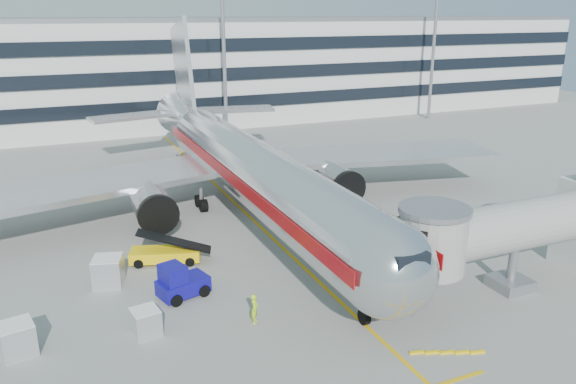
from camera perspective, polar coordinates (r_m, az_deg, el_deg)
name	(u,v)px	position (r m, az deg, el deg)	size (l,w,h in m)	color
ground	(303,266)	(38.29, 1.50, -7.57)	(180.00, 180.00, 0.00)	gray
lead_in_line	(252,219)	(46.82, -3.69, -2.73)	(0.25, 70.00, 0.01)	#E0A50B
main_jet	(244,165)	(47.07, -4.51, 2.78)	(50.95, 48.70, 16.06)	silver
jet_bridge	(538,226)	(37.75, 24.05, -3.21)	(17.80, 4.50, 7.00)	silver
terminal	(144,71)	(90.85, -14.46, 11.86)	(150.00, 24.25, 15.60)	silver
light_mast_centre	(223,24)	(76.74, -6.63, 16.59)	(2.40, 1.20, 25.45)	gray
light_mast_east	(436,22)	(92.70, 14.76, 16.34)	(2.40, 1.20, 25.45)	gray
belt_loader	(165,253)	(39.53, -12.35, -6.09)	(5.05, 3.10, 2.37)	yellow
baggage_tug	(180,283)	(34.64, -10.91, -9.04)	(3.30, 2.54, 2.22)	#0F0B80
cargo_container_left	(17,339)	(32.00, -25.79, -13.28)	(1.88, 1.88, 1.69)	silver
cargo_container_right	(108,271)	(37.24, -17.80, -7.67)	(2.18, 2.18, 1.86)	silver
cargo_container_front	(146,322)	(31.47, -14.26, -12.69)	(1.58, 1.58, 1.47)	silver
ramp_worker	(254,309)	(31.59, -3.42, -11.74)	(0.62, 0.41, 1.71)	#BEF71A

